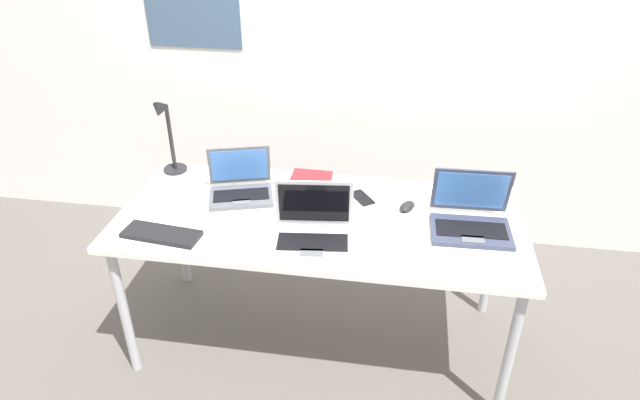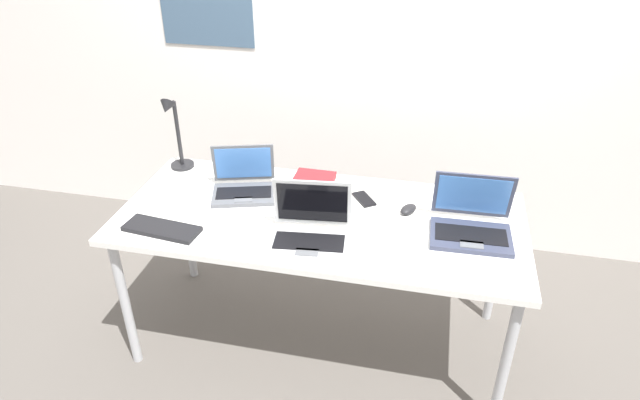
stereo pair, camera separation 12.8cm
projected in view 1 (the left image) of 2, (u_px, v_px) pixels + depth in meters
The scene contains 12 objects.
ground_plane at pixel (320, 337), 2.87m from camera, with size 12.00×12.00×0.00m, color #56514C.
wall_back at pixel (350, 28), 3.14m from camera, with size 6.00×0.13×2.60m.
desk at pixel (320, 226), 2.52m from camera, with size 1.80×0.80×0.74m.
desk_lamp at pixel (168, 138), 2.73m from camera, with size 0.12×0.18×0.40m.
laptop_mid_desk at pixel (313, 231), 2.30m from camera, with size 0.35×0.30×0.24m.
laptop_near_mouse at pixel (471, 218), 2.38m from camera, with size 0.34×0.30×0.24m.
laptop_front_left at pixel (241, 187), 2.62m from camera, with size 0.35×0.31×0.22m.
external_keyboard at pixel (162, 234), 2.35m from camera, with size 0.33×0.12×0.02m, color black.
computer_mouse at pixel (407, 206), 2.53m from camera, with size 0.06×0.10×0.03m, color black.
cell_phone at pixel (362, 198), 2.62m from camera, with size 0.06×0.14×0.01m, color black.
pill_bottle at pixel (323, 199), 2.53m from camera, with size 0.04×0.04×0.08m.
book_stack at pixel (310, 182), 2.68m from camera, with size 0.20×0.15×0.07m.
Camera 1 is at (0.33, -2.08, 2.07)m, focal length 31.35 mm.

